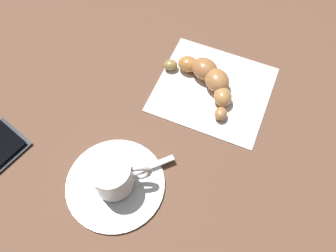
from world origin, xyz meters
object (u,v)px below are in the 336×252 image
Objects in this scene: sugar_packet at (107,160)px; napkin at (213,89)px; croissant at (208,77)px; teaspoon at (121,178)px; espresso_cup at (113,176)px; saucer at (115,184)px.

napkin is (0.22, -0.04, -0.01)m from sugar_packet.
croissant reaches higher than sugar_packet.
sugar_packet is 0.22m from croissant.
teaspoon is 0.23m from croissant.
espresso_cup is at bearing 177.99° from napkin.
teaspoon is at bearing 106.19° from sugar_packet.
napkin is at bearing -1.81° from teaspoon.
espresso_cup is at bearing 173.22° from teaspoon.
teaspoon is at bearing 178.19° from napkin.
espresso_cup reaches higher than croissant.
croissant is at bearing -159.22° from sugar_packet.
saucer is 0.24m from croissant.
sugar_packet is 0.30× the size of napkin.
croissant is (0.24, 0.01, 0.01)m from saucer.
napkin is (0.24, -0.01, -0.00)m from saucer.
espresso_cup is at bearing -178.13° from croissant.
saucer reaches higher than napkin.
saucer is 2.62× the size of sugar_packet.
saucer is 0.03m from espresso_cup.
saucer is 0.95× the size of croissant.
saucer is at bearing 177.78° from napkin.
napkin is 1.22× the size of croissant.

